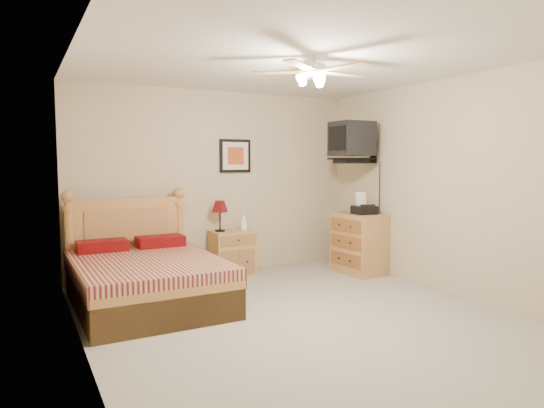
{
  "coord_description": "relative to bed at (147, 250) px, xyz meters",
  "views": [
    {
      "loc": [
        -2.44,
        -3.99,
        1.54
      ],
      "look_at": [
        0.15,
        0.9,
        1.06
      ],
      "focal_mm": 32.0,
      "sensor_mm": 36.0,
      "label": 1
    }
  ],
  "objects": [
    {
      "name": "wall_right",
      "position": [
        3.24,
        -1.12,
        0.64
      ],
      "size": [
        0.04,
        4.5,
        2.5
      ],
      "primitive_type": "cube",
      "color": "#BDAA8B",
      "rests_on": "ground"
    },
    {
      "name": "magazine_lower",
      "position": [
        2.9,
        0.43,
        0.23
      ],
      "size": [
        0.22,
        0.28,
        0.02
      ],
      "primitive_type": "imported",
      "rotation": [
        0.0,
        0.0,
        0.14
      ],
      "color": "#A9A186",
      "rests_on": "dresser"
    },
    {
      "name": "wall_back",
      "position": [
        1.24,
        1.13,
        0.64
      ],
      "size": [
        4.0,
        0.04,
        2.5
      ],
      "primitive_type": "cube",
      "color": "#BDAA8B",
      "rests_on": "ground"
    },
    {
      "name": "floor",
      "position": [
        1.24,
        -1.12,
        -0.61
      ],
      "size": [
        4.5,
        4.5,
        0.0
      ],
      "primitive_type": "plane",
      "color": "#9A958B",
      "rests_on": "ground"
    },
    {
      "name": "wall_left",
      "position": [
        -0.76,
        -1.12,
        0.64
      ],
      "size": [
        0.04,
        4.5,
        2.5
      ],
      "primitive_type": "cube",
      "color": "#BDAA8B",
      "rests_on": "ground"
    },
    {
      "name": "magazine_upper",
      "position": [
        2.92,
        0.46,
        0.25
      ],
      "size": [
        0.22,
        0.29,
        0.02
      ],
      "primitive_type": "imported",
      "rotation": [
        0.0,
        0.0,
        -0.04
      ],
      "color": "tan",
      "rests_on": "magazine_lower"
    },
    {
      "name": "table_lamp",
      "position": [
        1.21,
        0.94,
        0.2
      ],
      "size": [
        0.26,
        0.26,
        0.42
      ],
      "primitive_type": null,
      "rotation": [
        0.0,
        0.0,
        -0.17
      ],
      "color": "maroon",
      "rests_on": "nightstand"
    },
    {
      "name": "wall_front",
      "position": [
        1.24,
        -3.37,
        0.64
      ],
      "size": [
        4.0,
        0.04,
        2.5
      ],
      "primitive_type": "cube",
      "color": "#BDAA8B",
      "rests_on": "ground"
    },
    {
      "name": "lotion_bottle",
      "position": [
        1.52,
        0.85,
        0.11
      ],
      "size": [
        0.11,
        0.11,
        0.23
      ],
      "primitive_type": "imported",
      "rotation": [
        0.0,
        0.0,
        0.27
      ],
      "color": "white",
      "rests_on": "nightstand"
    },
    {
      "name": "bed",
      "position": [
        0.0,
        0.0,
        0.0
      ],
      "size": [
        1.46,
        1.9,
        1.22
      ],
      "primitive_type": null,
      "rotation": [
        0.0,
        0.0,
        0.01
      ],
      "color": "#A56D37",
      "rests_on": "ground"
    },
    {
      "name": "nightstand",
      "position": [
        1.36,
        0.88,
        -0.31
      ],
      "size": [
        0.56,
        0.43,
        0.6
      ],
      "primitive_type": "cube",
      "rotation": [
        0.0,
        0.0,
        -0.01
      ],
      "color": "olive",
      "rests_on": "ground"
    },
    {
      "name": "ceiling_fan",
      "position": [
        1.24,
        -1.32,
        1.75
      ],
      "size": [
        1.14,
        1.14,
        0.28
      ],
      "primitive_type": null,
      "color": "silver",
      "rests_on": "ceiling"
    },
    {
      "name": "framed_picture",
      "position": [
        1.51,
        1.11,
        1.01
      ],
      "size": [
        0.46,
        0.04,
        0.46
      ],
      "primitive_type": "cube",
      "color": "black",
      "rests_on": "wall_back"
    },
    {
      "name": "ceiling",
      "position": [
        1.24,
        -1.12,
        1.89
      ],
      "size": [
        4.0,
        4.5,
        0.04
      ],
      "primitive_type": "cube",
      "color": "white",
      "rests_on": "ground"
    },
    {
      "name": "fax_machine",
      "position": [
        3.0,
        0.12,
        0.37
      ],
      "size": [
        0.31,
        0.33,
        0.3
      ],
      "primitive_type": null,
      "rotation": [
        0.0,
        0.0,
        -0.11
      ],
      "color": "black",
      "rests_on": "dresser"
    },
    {
      "name": "wall_tv",
      "position": [
        2.99,
        0.22,
        1.2
      ],
      "size": [
        0.56,
        0.46,
        0.58
      ],
      "primitive_type": null,
      "color": "black",
      "rests_on": "wall_right"
    },
    {
      "name": "dresser",
      "position": [
        2.97,
        0.19,
        -0.2
      ],
      "size": [
        0.53,
        0.73,
        0.82
      ],
      "primitive_type": "cube",
      "rotation": [
        0.0,
        0.0,
        0.07
      ],
      "color": "#9D7544",
      "rests_on": "ground"
    }
  ]
}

